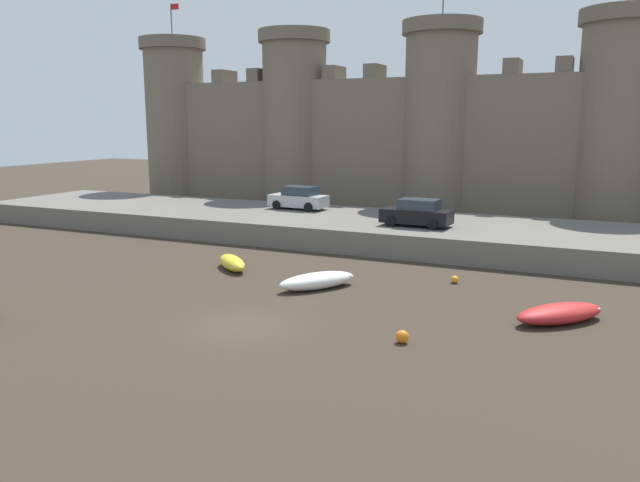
{
  "coord_description": "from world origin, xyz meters",
  "views": [
    {
      "loc": [
        11.88,
        -18.96,
        7.51
      ],
      "look_at": [
        1.12,
        4.67,
        2.5
      ],
      "focal_mm": 35.0,
      "sensor_mm": 36.0,
      "label": 1
    }
  ],
  "objects_px": {
    "mooring_buoy_near_shore": "(455,279)",
    "rowboat_midflat_centre": "(232,262)",
    "rowboat_midflat_right": "(560,313)",
    "car_quay_centre_east": "(299,198)",
    "rowboat_foreground_left": "(317,280)",
    "car_quay_east": "(417,213)",
    "mooring_buoy_off_centre": "(402,337)"
  },
  "relations": [
    {
      "from": "rowboat_midflat_centre",
      "to": "car_quay_centre_east",
      "type": "xyz_separation_m",
      "value": [
        -2.42,
        12.58,
        1.79
      ]
    },
    {
      "from": "mooring_buoy_off_centre",
      "to": "car_quay_centre_east",
      "type": "bearing_deg",
      "value": 125.03
    },
    {
      "from": "rowboat_midflat_right",
      "to": "car_quay_centre_east",
      "type": "distance_m",
      "value": 23.57
    },
    {
      "from": "rowboat_midflat_centre",
      "to": "mooring_buoy_near_shore",
      "type": "xyz_separation_m",
      "value": [
        11.0,
        2.03,
        -0.2
      ]
    },
    {
      "from": "mooring_buoy_off_centre",
      "to": "car_quay_east",
      "type": "xyz_separation_m",
      "value": [
        -3.99,
        15.74,
        1.94
      ]
    },
    {
      "from": "rowboat_foreground_left",
      "to": "car_quay_centre_east",
      "type": "height_order",
      "value": "car_quay_centre_east"
    },
    {
      "from": "rowboat_midflat_centre",
      "to": "mooring_buoy_near_shore",
      "type": "distance_m",
      "value": 11.19
    },
    {
      "from": "rowboat_foreground_left",
      "to": "car_quay_east",
      "type": "distance_m",
      "value": 10.79
    },
    {
      "from": "car_quay_east",
      "to": "mooring_buoy_near_shore",
      "type": "bearing_deg",
      "value": -60.99
    },
    {
      "from": "rowboat_midflat_right",
      "to": "mooring_buoy_near_shore",
      "type": "bearing_deg",
      "value": 139.58
    },
    {
      "from": "rowboat_foreground_left",
      "to": "mooring_buoy_off_centre",
      "type": "xyz_separation_m",
      "value": [
        5.62,
        -5.23,
        -0.16
      ]
    },
    {
      "from": "rowboat_midflat_centre",
      "to": "car_quay_east",
      "type": "distance_m",
      "value": 11.62
    },
    {
      "from": "rowboat_foreground_left",
      "to": "mooring_buoy_near_shore",
      "type": "bearing_deg",
      "value": 33.11
    },
    {
      "from": "rowboat_foreground_left",
      "to": "rowboat_midflat_centre",
      "type": "xyz_separation_m",
      "value": [
        -5.53,
        1.54,
        -0.01
      ]
    },
    {
      "from": "rowboat_midflat_right",
      "to": "mooring_buoy_off_centre",
      "type": "height_order",
      "value": "rowboat_midflat_right"
    },
    {
      "from": "car_quay_centre_east",
      "to": "car_quay_east",
      "type": "distance_m",
      "value": 10.23
    },
    {
      "from": "rowboat_foreground_left",
      "to": "rowboat_midflat_centre",
      "type": "distance_m",
      "value": 5.74
    },
    {
      "from": "rowboat_midflat_right",
      "to": "mooring_buoy_near_shore",
      "type": "relative_size",
      "value": 10.43
    },
    {
      "from": "rowboat_midflat_right",
      "to": "car_quay_centre_east",
      "type": "relative_size",
      "value": 0.9
    },
    {
      "from": "rowboat_foreground_left",
      "to": "car_quay_east",
      "type": "bearing_deg",
      "value": 81.21
    },
    {
      "from": "mooring_buoy_near_shore",
      "to": "car_quay_east",
      "type": "height_order",
      "value": "car_quay_east"
    },
    {
      "from": "rowboat_midflat_right",
      "to": "mooring_buoy_near_shore",
      "type": "xyz_separation_m",
      "value": [
        -4.89,
        4.17,
        -0.19
      ]
    },
    {
      "from": "rowboat_foreground_left",
      "to": "car_quay_east",
      "type": "xyz_separation_m",
      "value": [
        1.63,
        10.52,
        1.78
      ]
    },
    {
      "from": "mooring_buoy_off_centre",
      "to": "car_quay_centre_east",
      "type": "distance_m",
      "value": 23.71
    },
    {
      "from": "car_quay_centre_east",
      "to": "rowboat_midflat_right",
      "type": "bearing_deg",
      "value": -38.79
    },
    {
      "from": "rowboat_midflat_right",
      "to": "car_quay_east",
      "type": "bearing_deg",
      "value": 128.2
    },
    {
      "from": "mooring_buoy_near_shore",
      "to": "car_quay_east",
      "type": "distance_m",
      "value": 8.19
    },
    {
      "from": "rowboat_midflat_right",
      "to": "mooring_buoy_off_centre",
      "type": "bearing_deg",
      "value": -135.77
    },
    {
      "from": "rowboat_midflat_right",
      "to": "mooring_buoy_off_centre",
      "type": "relative_size",
      "value": 8.24
    },
    {
      "from": "rowboat_midflat_right",
      "to": "car_quay_centre_east",
      "type": "height_order",
      "value": "car_quay_centre_east"
    },
    {
      "from": "car_quay_east",
      "to": "car_quay_centre_east",
      "type": "bearing_deg",
      "value": 159.35
    },
    {
      "from": "mooring_buoy_near_shore",
      "to": "rowboat_midflat_centre",
      "type": "bearing_deg",
      "value": -169.55
    }
  ]
}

